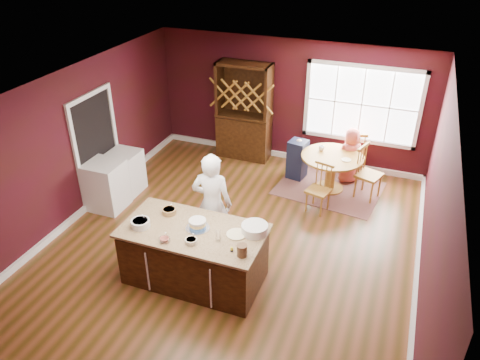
# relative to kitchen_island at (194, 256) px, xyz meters

# --- Properties ---
(room_shell) EXTENTS (7.00, 7.00, 7.00)m
(room_shell) POSITION_rel_kitchen_island_xyz_m (0.22, 0.96, 0.91)
(room_shell) COLOR brown
(room_shell) RESTS_ON ground
(window) EXTENTS (2.36, 0.10, 1.66)m
(window) POSITION_rel_kitchen_island_xyz_m (1.72, 4.43, 1.06)
(window) COLOR white
(window) RESTS_ON room_shell
(doorway) EXTENTS (0.08, 1.26, 2.13)m
(doorway) POSITION_rel_kitchen_island_xyz_m (-2.75, 1.56, 0.59)
(doorway) COLOR white
(doorway) RESTS_ON room_shell
(kitchen_island) EXTENTS (2.10, 1.10, 0.92)m
(kitchen_island) POSITION_rel_kitchen_island_xyz_m (0.00, 0.00, 0.00)
(kitchen_island) COLOR #46280E
(kitchen_island) RESTS_ON ground
(dining_table) EXTENTS (1.22, 1.22, 0.75)m
(dining_table) POSITION_rel_kitchen_island_xyz_m (1.39, 3.40, 0.10)
(dining_table) COLOR brown
(dining_table) RESTS_ON ground
(baker) EXTENTS (0.71, 0.52, 1.78)m
(baker) POSITION_rel_kitchen_island_xyz_m (-0.03, 0.76, 0.45)
(baker) COLOR white
(baker) RESTS_ON ground
(layer_cake) EXTENTS (0.35, 0.35, 0.14)m
(layer_cake) POSITION_rel_kitchen_island_xyz_m (0.05, 0.06, 0.55)
(layer_cake) COLOR silver
(layer_cake) RESTS_ON kitchen_island
(bowl_blue) EXTENTS (0.28, 0.28, 0.11)m
(bowl_blue) POSITION_rel_kitchen_island_xyz_m (-0.75, -0.20, 0.53)
(bowl_blue) COLOR white
(bowl_blue) RESTS_ON kitchen_island
(bowl_yellow) EXTENTS (0.22, 0.22, 0.08)m
(bowl_yellow) POSITION_rel_kitchen_island_xyz_m (-0.52, 0.25, 0.52)
(bowl_yellow) COLOR #AA7C3B
(bowl_yellow) RESTS_ON kitchen_island
(bowl_pink) EXTENTS (0.16, 0.16, 0.06)m
(bowl_pink) POSITION_rel_kitchen_island_xyz_m (-0.25, -0.39, 0.51)
(bowl_pink) COLOR white
(bowl_pink) RESTS_ON kitchen_island
(bowl_olive) EXTENTS (0.17, 0.17, 0.07)m
(bowl_olive) POSITION_rel_kitchen_island_xyz_m (0.12, -0.29, 0.51)
(bowl_olive) COLOR #F6E4C3
(bowl_olive) RESTS_ON kitchen_island
(drinking_glass) EXTENTS (0.08, 0.08, 0.16)m
(drinking_glass) POSITION_rel_kitchen_island_xyz_m (0.45, -0.11, 0.56)
(drinking_glass) COLOR white
(drinking_glass) RESTS_ON kitchen_island
(dinner_plate) EXTENTS (0.29, 0.29, 0.02)m
(dinner_plate) POSITION_rel_kitchen_island_xyz_m (0.64, 0.11, 0.49)
(dinner_plate) COLOR beige
(dinner_plate) RESTS_ON kitchen_island
(white_tub) EXTENTS (0.38, 0.38, 0.13)m
(white_tub) POSITION_rel_kitchen_island_xyz_m (0.86, 0.25, 0.55)
(white_tub) COLOR white
(white_tub) RESTS_ON kitchen_island
(stoneware_crock) EXTENTS (0.14, 0.14, 0.17)m
(stoneware_crock) POSITION_rel_kitchen_island_xyz_m (0.88, -0.30, 0.57)
(stoneware_crock) COLOR #453017
(stoneware_crock) RESTS_ON kitchen_island
(toy_figurine) EXTENTS (0.04, 0.04, 0.07)m
(toy_figurine) POSITION_rel_kitchen_island_xyz_m (0.71, -0.27, 0.52)
(toy_figurine) COLOR yellow
(toy_figurine) RESTS_ON kitchen_island
(rug) EXTENTS (2.18, 1.79, 0.01)m
(rug) POSITION_rel_kitchen_island_xyz_m (1.39, 3.40, -0.43)
(rug) COLOR brown
(rug) RESTS_ON ground
(chair_east) EXTENTS (0.56, 0.57, 1.09)m
(chair_east) POSITION_rel_kitchen_island_xyz_m (2.14, 3.35, 0.10)
(chair_east) COLOR #93602E
(chair_east) RESTS_ON ground
(chair_south) EXTENTS (0.48, 0.47, 0.95)m
(chair_south) POSITION_rel_kitchen_island_xyz_m (1.33, 2.53, 0.04)
(chair_south) COLOR brown
(chair_south) RESTS_ON ground
(chair_north) EXTENTS (0.55, 0.53, 1.07)m
(chair_north) POSITION_rel_kitchen_island_xyz_m (1.71, 4.11, 0.10)
(chair_north) COLOR #9D5F21
(chair_north) RESTS_ON ground
(seated_woman) EXTENTS (0.69, 0.63, 1.18)m
(seated_woman) POSITION_rel_kitchen_island_xyz_m (1.68, 3.87, 0.15)
(seated_woman) COLOR #C14D43
(seated_woman) RESTS_ON ground
(high_chair) EXTENTS (0.41, 0.41, 0.88)m
(high_chair) POSITION_rel_kitchen_island_xyz_m (0.64, 3.64, -0.00)
(high_chair) COLOR black
(high_chair) RESTS_ON ground
(toddler) EXTENTS (0.18, 0.14, 0.26)m
(toddler) POSITION_rel_kitchen_island_xyz_m (0.64, 3.75, 0.37)
(toddler) COLOR #8CA5BF
(toddler) RESTS_ON high_chair
(table_plate) EXTENTS (0.19, 0.19, 0.01)m
(table_plate) POSITION_rel_kitchen_island_xyz_m (1.68, 3.32, 0.32)
(table_plate) COLOR beige
(table_plate) RESTS_ON dining_table
(table_cup) EXTENTS (0.13, 0.13, 0.09)m
(table_cup) POSITION_rel_kitchen_island_xyz_m (1.13, 3.57, 0.36)
(table_cup) COLOR white
(table_cup) RESTS_ON dining_table
(hutch) EXTENTS (1.19, 0.49, 2.18)m
(hutch) POSITION_rel_kitchen_island_xyz_m (-0.76, 4.18, 0.65)
(hutch) COLOR #3C2510
(hutch) RESTS_ON ground
(washer) EXTENTS (0.64, 0.62, 0.94)m
(washer) POSITION_rel_kitchen_island_xyz_m (-2.42, 1.24, 0.03)
(washer) COLOR silver
(washer) RESTS_ON ground
(dryer) EXTENTS (0.59, 0.58, 0.86)m
(dryer) POSITION_rel_kitchen_island_xyz_m (-2.42, 1.88, -0.01)
(dryer) COLOR silver
(dryer) RESTS_ON ground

